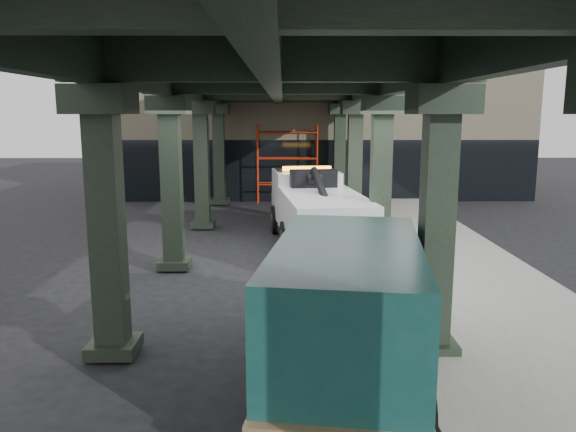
{
  "coord_description": "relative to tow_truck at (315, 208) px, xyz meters",
  "views": [
    {
      "loc": [
        -0.2,
        -14.01,
        4.5
      ],
      "look_at": [
        -0.07,
        1.4,
        1.7
      ],
      "focal_mm": 35.0,
      "sensor_mm": 36.0,
      "label": 1
    }
  ],
  "objects": [
    {
      "name": "ground",
      "position": [
        -0.87,
        -4.85,
        -1.34
      ],
      "size": [
        90.0,
        90.0,
        0.0
      ],
      "primitive_type": "plane",
      "color": "black",
      "rests_on": "ground"
    },
    {
      "name": "viaduct",
      "position": [
        -1.27,
        -2.85,
        4.12
      ],
      "size": [
        7.4,
        32.0,
        6.4
      ],
      "color": "black",
      "rests_on": "ground"
    },
    {
      "name": "scaffolding",
      "position": [
        -0.87,
        9.79,
        0.77
      ],
      "size": [
        3.08,
        0.88,
        4.0
      ],
      "color": "#AA240D",
      "rests_on": "ground"
    },
    {
      "name": "building",
      "position": [
        1.13,
        15.15,
        2.66
      ],
      "size": [
        22.0,
        10.0,
        8.0
      ],
      "primitive_type": "cube",
      "color": "#C6B793",
      "rests_on": "ground"
    },
    {
      "name": "tow_truck",
      "position": [
        0.0,
        0.0,
        0.0
      ],
      "size": [
        3.23,
        8.57,
        2.75
      ],
      "rotation": [
        0.0,
        0.0,
        0.11
      ],
      "color": "black",
      "rests_on": "ground"
    },
    {
      "name": "sidewalk",
      "position": [
        3.63,
        -2.85,
        -1.26
      ],
      "size": [
        5.0,
        40.0,
        0.15
      ],
      "primitive_type": "cube",
      "color": "gray",
      "rests_on": "ground"
    },
    {
      "name": "lane_stripe",
      "position": [
        0.83,
        -2.85,
        -1.33
      ],
      "size": [
        0.12,
        38.0,
        0.01
      ],
      "primitive_type": "cube",
      "color": "silver",
      "rests_on": "ground"
    },
    {
      "name": "towed_van",
      "position": [
        0.01,
        -9.93,
        0.01
      ],
      "size": [
        3.24,
        6.44,
        2.5
      ],
      "rotation": [
        0.0,
        0.0,
        -0.15
      ],
      "color": "#134541",
      "rests_on": "ground"
    }
  ]
}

